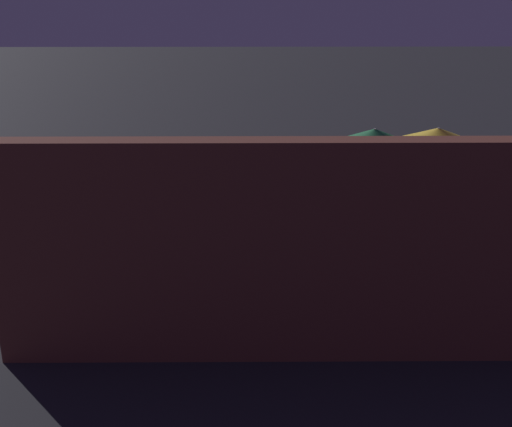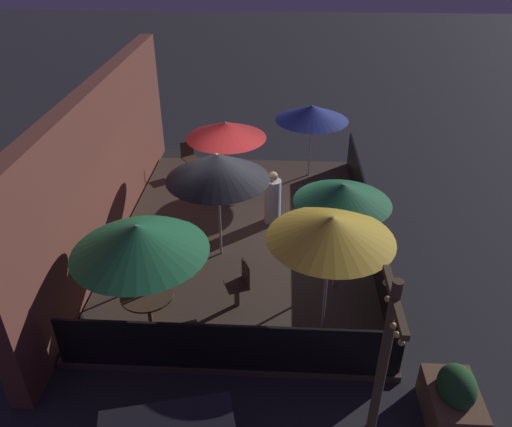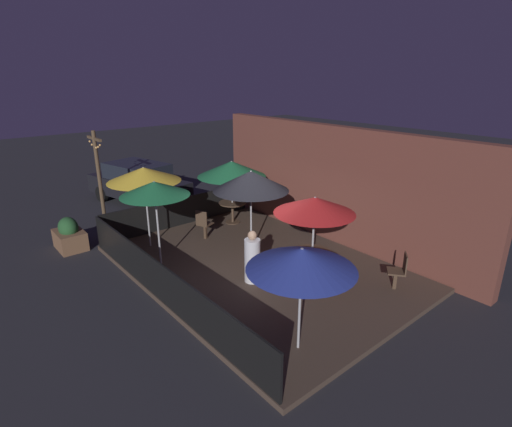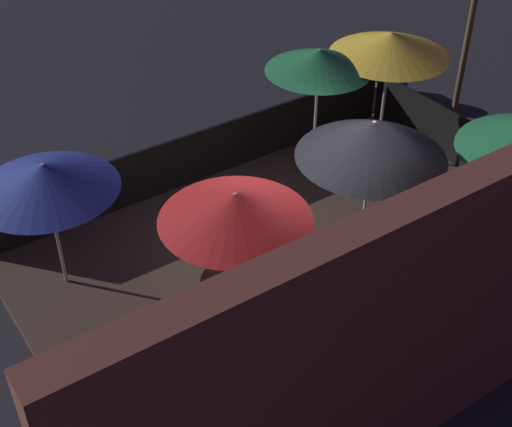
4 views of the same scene
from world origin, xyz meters
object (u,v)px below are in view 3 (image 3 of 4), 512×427
Objects in this scene: patio_umbrella_0 at (315,205)px; patio_chair_1 at (204,223)px; patio_umbrella_2 at (144,174)px; dining_table_1 at (232,206)px; patio_umbrella_3 at (302,259)px; planter_box at (69,236)px; parked_car_0 at (138,182)px; patio_umbrella_1 at (232,169)px; light_post at (99,175)px; patio_umbrella_5 at (251,181)px; patio_chair_0 at (399,270)px; dining_table_0 at (312,258)px; patron_0 at (252,259)px; patio_umbrella_4 at (155,189)px.

patio_chair_1 is at bearing -170.98° from patio_umbrella_0.
dining_table_1 is at bearing 90.37° from patio_umbrella_2.
patio_umbrella_2 is at bearing -179.85° from patio_umbrella_3.
planter_box is 4.56m from parked_car_0.
patio_umbrella_1 reaches higher than dining_table_1.
light_post is (-8.57, -0.43, -0.08)m from patio_umbrella_3.
planter_box is at bearing -56.84° from light_post.
patio_umbrella_0 is 0.65× the size of light_post.
patio_umbrella_5 is 0.50× the size of parked_car_0.
patio_umbrella_5 reaches higher than patio_chair_0.
dining_table_0 is 0.91× the size of planter_box.
patio_umbrella_2 is 0.50× the size of parked_car_0.
light_post is at bearing -152.46° from patio_umbrella_5.
patio_umbrella_5 is 2.25× the size of planter_box.
patio_chair_1 is 0.71× the size of patron_0.
patio_umbrella_0 is 4.17m from patio_chair_1.
patron_0 reaches higher than dining_table_0.
patron_0 is at bearing 5.96° from patio_chair_0.
dining_table_1 is at bearing 72.04° from planter_box.
patron_0 is 6.33m from light_post.
light_post is at bearing -125.44° from dining_table_1.
patio_umbrella_3 is at bearing 134.18° from patron_0.
patio_umbrella_5 is 2.29m from patron_0.
patio_umbrella_4 is (1.29, -3.37, 0.21)m from patio_umbrella_1.
patio_umbrella_1 is at bearing -90.00° from dining_table_1.
patio_umbrella_1 is 1.00× the size of patio_umbrella_4.
patio_umbrella_2 is 1.80× the size of patron_0.
patio_umbrella_3 is 2.95m from patron_0.
patio_umbrella_2 is 3.04m from planter_box.
patio_umbrella_5 reaches higher than dining_table_1.
patio_umbrella_3 is 0.62× the size of light_post.
dining_table_1 is at bearing -34.96° from patio_chair_0.
light_post is at bearing -170.55° from patio_umbrella_2.
patio_umbrella_0 is 4.59m from patio_umbrella_1.
patio_umbrella_0 is 1.34m from dining_table_0.
light_post is at bearing -178.42° from patio_umbrella_4.
patio_chair_0 is at bearing 2.84° from patio_umbrella_1.
patio_chair_0 is (6.08, 3.36, -1.68)m from patio_umbrella_2.
patio_chair_1 is at bearing 68.01° from patio_umbrella_2.
dining_table_1 is 1.68m from patio_chair_1.
patio_umbrella_0 is 7.40m from planter_box.
patio_umbrella_2 is (-4.47, -2.12, 0.22)m from patio_umbrella_0.
light_post is (-6.97, -2.53, 1.13)m from dining_table_0.
dining_table_0 is (0.00, -0.00, -1.34)m from patio_umbrella_0.
patio_umbrella_3 is 0.43× the size of parked_car_0.
patio_umbrella_5 is 2.46× the size of dining_table_0.
parked_car_0 is at bearing -30.25° from patron_0.
patron_0 reaches higher than patio_chair_1.
patio_umbrella_4 is 3.69m from planter_box.
dining_table_0 is at bearing -152.84° from patron_0.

